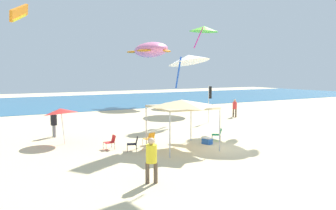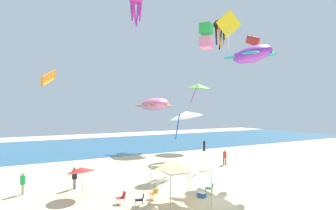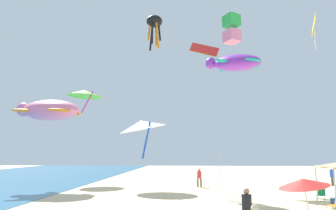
% 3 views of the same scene
% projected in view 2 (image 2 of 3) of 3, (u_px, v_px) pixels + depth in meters
% --- Properties ---
extents(ground, '(120.00, 120.00, 0.10)m').
position_uv_depth(ground, '(215.00, 203.00, 20.07)').
color(ground, beige).
extents(ocean_strip, '(120.00, 27.11, 0.02)m').
position_uv_depth(ocean_strip, '(91.00, 146.00, 51.07)').
color(ocean_strip, '#28668E').
rests_on(ocean_strip, ground).
extents(canopy_tent, '(3.42, 3.46, 2.91)m').
position_uv_depth(canopy_tent, '(180.00, 166.00, 20.13)').
color(canopy_tent, '#B7B7BC').
rests_on(canopy_tent, ground).
extents(beach_umbrella, '(2.18, 2.17, 2.45)m').
position_uv_depth(beach_umbrella, '(81.00, 170.00, 21.49)').
color(beach_umbrella, silver).
rests_on(beach_umbrella, ground).
extents(folding_chair_facing_ocean, '(0.81, 0.78, 0.82)m').
position_uv_depth(folding_chair_facing_ocean, '(210.00, 187.00, 22.28)').
color(folding_chair_facing_ocean, black).
rests_on(folding_chair_facing_ocean, ground).
extents(folding_chair_right_of_tent, '(0.77, 0.71, 0.82)m').
position_uv_depth(folding_chair_right_of_tent, '(141.00, 199.00, 19.48)').
color(folding_chair_right_of_tent, black).
rests_on(folding_chair_right_of_tent, ground).
extents(folding_chair_near_cooler, '(0.63, 0.55, 0.82)m').
position_uv_depth(folding_chair_near_cooler, '(122.00, 197.00, 19.96)').
color(folding_chair_near_cooler, black).
rests_on(folding_chair_near_cooler, ground).
extents(folding_chair_left_of_tent, '(0.65, 0.73, 0.82)m').
position_uv_depth(folding_chair_left_of_tent, '(154.00, 193.00, 20.91)').
color(folding_chair_left_of_tent, black).
rests_on(folding_chair_left_of_tent, ground).
extents(cooler_box, '(0.55, 0.70, 0.40)m').
position_uv_depth(cooler_box, '(202.00, 195.00, 21.26)').
color(cooler_box, blue).
rests_on(cooler_box, ground).
extents(banner_flag, '(0.36, 0.06, 3.36)m').
position_uv_depth(banner_flag, '(203.00, 153.00, 30.21)').
color(banner_flag, silver).
rests_on(banner_flag, ground).
extents(person_near_umbrella, '(0.43, 0.48, 1.81)m').
position_uv_depth(person_near_umbrella, '(75.00, 176.00, 23.63)').
color(person_near_umbrella, slate).
rests_on(person_near_umbrella, ground).
extents(person_far_stroller, '(0.43, 0.48, 1.81)m').
position_uv_depth(person_far_stroller, '(225.00, 156.00, 33.78)').
color(person_far_stroller, brown).
rests_on(person_far_stroller, ground).
extents(person_watching_sky, '(0.41, 0.46, 1.72)m').
position_uv_depth(person_watching_sky, '(23.00, 181.00, 22.07)').
color(person_watching_sky, '#C6B28C').
rests_on(person_watching_sky, ground).
extents(kite_parafoil_orange, '(2.27, 4.01, 2.62)m').
position_uv_depth(kite_parafoil_orange, '(49.00, 78.00, 37.76)').
color(kite_parafoil_orange, orange).
extents(kite_delta_white, '(5.97, 6.02, 4.09)m').
position_uv_depth(kite_delta_white, '(186.00, 114.00, 37.65)').
color(kite_delta_white, white).
extents(kite_octopus_magenta, '(1.74, 1.74, 3.86)m').
position_uv_depth(kite_octopus_magenta, '(136.00, 1.00, 34.49)').
color(kite_octopus_magenta, '#E02D9E').
extents(kite_turtle_pink, '(6.11, 6.91, 2.37)m').
position_uv_depth(kite_turtle_pink, '(155.00, 104.00, 45.69)').
color(kite_turtle_pink, pink).
extents(kite_box_green, '(1.71, 1.70, 2.58)m').
position_uv_depth(kite_box_green, '(206.00, 36.00, 28.96)').
color(kite_box_green, green).
extents(kite_diamond_yellow, '(2.15, 0.59, 3.13)m').
position_uv_depth(kite_diamond_yellow, '(229.00, 25.00, 22.37)').
color(kite_diamond_yellow, yellow).
extents(kite_parafoil_red, '(1.44, 3.46, 2.16)m').
position_uv_depth(kite_parafoil_red, '(252.00, 41.00, 35.07)').
color(kite_parafoil_red, red).
extents(kite_delta_lime, '(5.75, 5.76, 3.35)m').
position_uv_depth(kite_delta_lime, '(199.00, 86.00, 49.15)').
color(kite_delta_lime, '#66D82D').
extents(kite_octopus_black, '(1.88, 1.88, 4.19)m').
position_uv_depth(kite_octopus_black, '(220.00, 26.00, 40.08)').
color(kite_octopus_black, black).
extents(kite_turtle_purple, '(5.40, 6.03, 2.74)m').
position_uv_depth(kite_turtle_purple, '(251.00, 55.00, 30.67)').
color(kite_turtle_purple, purple).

